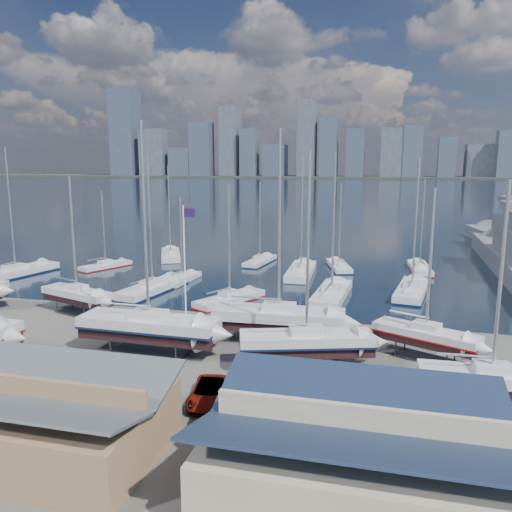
# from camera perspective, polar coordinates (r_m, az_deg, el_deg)

# --- Properties ---
(ground) EXTENTS (1400.00, 1400.00, 0.00)m
(ground) POSITION_cam_1_polar(r_m,az_deg,el_deg) (43.03, -9.73, -10.16)
(ground) COLOR #605E59
(ground) RESTS_ON ground
(water) EXTENTS (1400.00, 600.00, 0.40)m
(water) POSITION_cam_1_polar(r_m,az_deg,el_deg) (347.49, 11.44, 7.64)
(water) COLOR #1B293F
(water) RESTS_ON ground
(far_shore) EXTENTS (1400.00, 80.00, 2.20)m
(far_shore) POSITION_cam_1_polar(r_m,az_deg,el_deg) (607.15, 12.67, 8.78)
(far_shore) COLOR #2D332D
(far_shore) RESTS_ON ground
(skyline) EXTENTS (639.14, 43.80, 107.69)m
(skyline) POSITION_cam_1_polar(r_m,az_deg,el_deg) (601.51, 12.04, 12.42)
(skyline) COLOR #475166
(skyline) RESTS_ON far_shore
(shed_grey) EXTENTS (12.60, 8.40, 4.17)m
(shed_grey) POSITION_cam_1_polar(r_m,az_deg,el_deg) (29.52, -22.96, -16.26)
(shed_grey) COLOR #8C6B4C
(shed_grey) RESTS_ON ground
(shed_blue) EXTENTS (13.65, 9.45, 4.71)m
(shed_blue) POSITION_cam_1_polar(r_m,az_deg,el_deg) (24.27, 11.36, -20.99)
(shed_blue) COLOR #BFB293
(shed_blue) RESTS_ON ground
(sailboat_cradle_2) EXTENTS (8.73, 4.91, 13.91)m
(sailboat_cradle_2) POSITION_cam_1_polar(r_m,az_deg,el_deg) (54.00, -19.77, -4.20)
(sailboat_cradle_2) COLOR #2D2D33
(sailboat_cradle_2) RESTS_ON ground
(sailboat_cradle_3) EXTENTS (11.46, 3.38, 18.26)m
(sailboat_cradle_3) POSITION_cam_1_polar(r_m,az_deg,el_deg) (41.28, -12.13, -7.92)
(sailboat_cradle_3) COLOR #2D2D33
(sailboat_cradle_3) RESTS_ON ground
(sailboat_cradle_4) EXTENTS (11.15, 3.57, 17.85)m
(sailboat_cradle_4) POSITION_cam_1_polar(r_m,az_deg,el_deg) (42.64, 2.62, -7.13)
(sailboat_cradle_4) COLOR #2D2D33
(sailboat_cradle_4) RESTS_ON ground
(sailboat_cradle_5) EXTENTS (10.26, 5.58, 15.97)m
(sailboat_cradle_5) POSITION_cam_1_polar(r_m,az_deg,el_deg) (37.55, 5.77, -9.79)
(sailboat_cradle_5) COLOR #2D2D33
(sailboat_cradle_5) RESTS_ON ground
(sailboat_cradle_6) EXTENTS (8.29, 5.57, 13.33)m
(sailboat_cradle_6) POSITION_cam_1_polar(r_m,az_deg,el_deg) (41.35, 18.82, -8.60)
(sailboat_cradle_6) COLOR #2D2D33
(sailboat_cradle_6) RESTS_ON ground
(sailboat_cradle_7) EXTENTS (8.68, 2.72, 14.19)m
(sailboat_cradle_7) POSITION_cam_1_polar(r_m,az_deg,el_deg) (34.59, 25.33, -12.74)
(sailboat_cradle_7) COLOR #2D2D33
(sailboat_cradle_7) RESTS_ON ground
(sailboat_moored_0) EXTENTS (5.91, 12.57, 18.12)m
(sailboat_moored_0) POSITION_cam_1_polar(r_m,az_deg,el_deg) (75.56, -25.73, -1.88)
(sailboat_moored_0) COLOR black
(sailboat_moored_0) RESTS_ON water
(sailboat_moored_1) EXTENTS (5.27, 8.19, 11.92)m
(sailboat_moored_1) POSITION_cam_1_polar(r_m,az_deg,el_deg) (76.57, -16.80, -1.14)
(sailboat_moored_1) COLOR black
(sailboat_moored_1) RESTS_ON water
(sailboat_moored_2) EXTENTS (6.90, 10.66, 15.68)m
(sailboat_moored_2) POSITION_cam_1_polar(r_m,az_deg,el_deg) (82.54, -9.72, -0.03)
(sailboat_moored_2) COLOR black
(sailboat_moored_2) RESTS_ON water
(sailboat_moored_3) EXTENTS (5.00, 11.66, 16.88)m
(sailboat_moored_3) POSITION_cam_1_polar(r_m,az_deg,el_deg) (60.86, -11.74, -3.81)
(sailboat_moored_3) COLOR black
(sailboat_moored_3) RESTS_ON water
(sailboat_moored_4) EXTENTS (2.60, 7.74, 11.51)m
(sailboat_moored_4) POSITION_cam_1_polar(r_m,az_deg,el_deg) (65.48, -8.42, -2.69)
(sailboat_moored_4) COLOR black
(sailboat_moored_4) RESTS_ON water
(sailboat_moored_5) EXTENTS (3.61, 8.95, 13.01)m
(sailboat_moored_5) POSITION_cam_1_polar(r_m,az_deg,el_deg) (76.66, 0.45, -0.68)
(sailboat_moored_5) COLOR black
(sailboat_moored_5) RESTS_ON water
(sailboat_moored_6) EXTENTS (6.45, 9.25, 13.61)m
(sailboat_moored_6) POSITION_cam_1_polar(r_m,az_deg,el_deg) (55.19, -3.01, -5.07)
(sailboat_moored_6) COLOR black
(sailboat_moored_6) RESTS_ON water
(sailboat_moored_7) EXTENTS (3.67, 11.56, 17.27)m
(sailboat_moored_7) POSITION_cam_1_polar(r_m,az_deg,el_deg) (68.93, 5.16, -1.96)
(sailboat_moored_7) COLOR black
(sailboat_moored_7) RESTS_ON water
(sailboat_moored_8) EXTENTS (4.67, 8.99, 12.94)m
(sailboat_moored_8) POSITION_cam_1_polar(r_m,az_deg,el_deg) (73.90, 9.44, -1.24)
(sailboat_moored_8) COLOR black
(sailboat_moored_8) RESTS_ON water
(sailboat_moored_9) EXTENTS (3.96, 11.58, 17.19)m
(sailboat_moored_9) POSITION_cam_1_polar(r_m,az_deg,el_deg) (57.44, 8.63, -4.54)
(sailboat_moored_9) COLOR black
(sailboat_moored_9) RESTS_ON water
(sailboat_moored_10) EXTENTS (4.84, 11.40, 16.52)m
(sailboat_moored_10) POSITION_cam_1_polar(r_m,az_deg,el_deg) (61.30, 17.37, -3.97)
(sailboat_moored_10) COLOR black
(sailboat_moored_10) RESTS_ON water
(sailboat_moored_11) EXTENTS (3.17, 9.32, 13.71)m
(sailboat_moored_11) POSITION_cam_1_polar(r_m,az_deg,el_deg) (75.08, 18.20, -1.44)
(sailboat_moored_11) COLOR black
(sailboat_moored_11) RESTS_ON water
(car_c) EXTENTS (2.89, 5.06, 1.33)m
(car_c) POSITION_cam_1_polar(r_m,az_deg,el_deg) (33.11, -5.44, -15.29)
(car_c) COLOR gray
(car_c) RESTS_ON ground
(car_d) EXTENTS (3.71, 5.65, 1.52)m
(car_d) POSITION_cam_1_polar(r_m,az_deg,el_deg) (30.86, 5.48, -17.11)
(car_d) COLOR gray
(car_d) RESTS_ON ground
(flagpole) EXTENTS (1.05, 0.12, 11.85)m
(flagpole) POSITION_cam_1_polar(r_m,az_deg,el_deg) (40.71, -8.04, -1.31)
(flagpole) COLOR white
(flagpole) RESTS_ON ground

